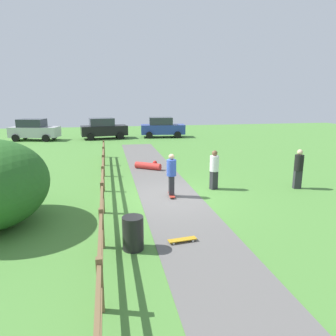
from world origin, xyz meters
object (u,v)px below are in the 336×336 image
(parked_car_blue, at_px, (162,127))
(bystander_black, at_px, (299,167))
(parked_car_black, at_px, (104,128))
(skater_riding, at_px, (171,173))
(parked_car_silver, at_px, (34,130))
(skateboard_loose, at_px, (182,240))
(bystander_white, at_px, (214,168))
(trash_bin, at_px, (133,233))
(skater_fallen, at_px, (149,166))

(parked_car_blue, bearing_deg, bystander_black, -81.37)
(bystander_black, relative_size, parked_car_black, 0.39)
(skater_riding, bearing_deg, parked_car_black, 98.46)
(skater_riding, height_order, bystander_black, skater_riding)
(parked_car_blue, xyz_separation_m, parked_car_silver, (-11.73, 0.01, 0.00))
(parked_car_black, bearing_deg, skater_riding, -81.54)
(skateboard_loose, distance_m, bystander_white, 5.40)
(skater_riding, distance_m, parked_car_silver, 20.31)
(skateboard_loose, relative_size, bystander_black, 0.47)
(skateboard_loose, xyz_separation_m, parked_car_blue, (3.38, 22.25, 0.87))
(parked_car_silver, bearing_deg, parked_car_blue, -0.03)
(skater_riding, xyz_separation_m, bystander_black, (5.62, 0.10, -0.03))
(trash_bin, relative_size, bystander_white, 0.53)
(skater_riding, xyz_separation_m, skater_fallen, (-0.26, 4.97, -0.78))
(skater_riding, height_order, parked_car_blue, parked_car_blue)
(trash_bin, height_order, parked_car_black, parked_car_black)
(trash_bin, xyz_separation_m, bystander_black, (7.50, 4.19, 0.50))
(parked_car_blue, distance_m, parked_car_black, 5.58)
(skateboard_loose, bearing_deg, parked_car_silver, 110.55)
(parked_car_blue, bearing_deg, parked_car_silver, 179.97)
(skateboard_loose, relative_size, parked_car_black, 0.19)
(trash_bin, distance_m, bystander_black, 8.60)
(bystander_black, bearing_deg, parked_car_silver, 128.56)
(skater_riding, distance_m, skater_fallen, 5.03)
(skater_fallen, bearing_deg, parked_car_silver, 122.88)
(skater_riding, height_order, skater_fallen, skater_riding)
(skater_fallen, distance_m, parked_car_blue, 13.69)
(trash_bin, xyz_separation_m, skateboard_loose, (1.36, 0.10, -0.36))
(skater_riding, xyz_separation_m, skateboard_loose, (-0.51, -3.99, -0.89))
(parked_car_blue, bearing_deg, skateboard_loose, -98.65)
(skater_riding, relative_size, parked_car_silver, 0.39)
(bystander_white, distance_m, parked_car_black, 18.18)
(skater_riding, height_order, parked_car_silver, parked_car_silver)
(parked_car_blue, bearing_deg, trash_bin, -101.97)
(bystander_black, bearing_deg, skateboard_loose, -146.34)
(skateboard_loose, height_order, parked_car_blue, parked_car_blue)
(skater_fallen, distance_m, parked_car_silver, 15.87)
(trash_bin, relative_size, bystander_black, 0.52)
(skateboard_loose, relative_size, bystander_white, 0.48)
(parked_car_black, bearing_deg, skater_fallen, -79.52)
(parked_car_blue, relative_size, parked_car_black, 0.99)
(bystander_black, relative_size, parked_car_silver, 0.38)
(trash_bin, xyz_separation_m, parked_car_blue, (4.74, 22.36, 0.51))
(bystander_white, xyz_separation_m, parked_car_black, (-4.73, 17.55, 0.02))
(bystander_white, xyz_separation_m, parked_car_blue, (0.85, 17.56, 0.02))
(skater_riding, relative_size, bystander_white, 1.02)
(trash_bin, height_order, parked_car_blue, parked_car_blue)
(trash_bin, xyz_separation_m, skater_riding, (1.87, 4.09, 0.53))
(trash_bin, bearing_deg, skateboard_loose, 4.31)
(skater_riding, bearing_deg, bystander_black, 1.04)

